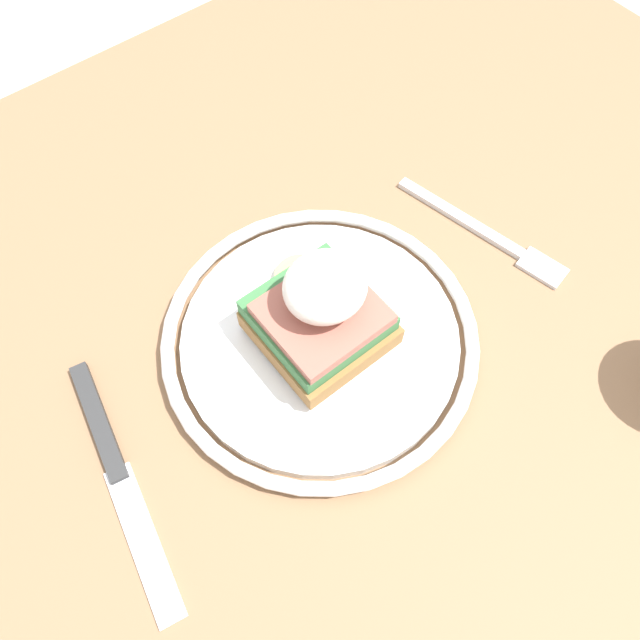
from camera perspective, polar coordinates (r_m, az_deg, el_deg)
ground_plane at (r=1.16m, az=-1.97°, el=-17.03°), size 6.00×6.00×0.00m
dining_table at (r=0.59m, az=-3.74°, el=-4.89°), size 1.01×0.68×0.72m
plate at (r=0.46m, az=-0.00°, el=-1.65°), size 0.23×0.23×0.02m
sandwich at (r=0.42m, az=0.07°, el=0.85°), size 0.08×0.11×0.08m
fork at (r=0.53m, az=15.08°, el=7.56°), size 0.05×0.16×0.00m
knife at (r=0.45m, az=-18.30°, el=-12.30°), size 0.05×0.19×0.01m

